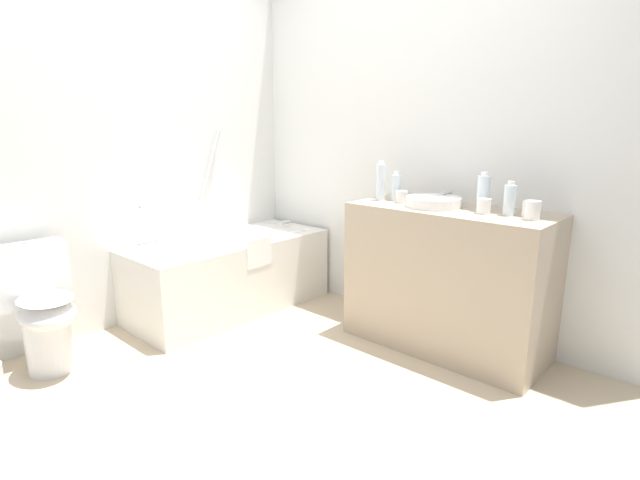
% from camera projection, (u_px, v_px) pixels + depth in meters
% --- Properties ---
extents(ground_plane, '(3.80, 3.80, 0.00)m').
position_uv_depth(ground_plane, '(261.00, 391.00, 2.56)').
color(ground_plane, '#C1AD8E').
extents(wall_back_tiled, '(3.20, 0.10, 2.45)m').
position_uv_depth(wall_back_tiled, '(113.00, 147.00, 3.21)').
color(wall_back_tiled, silver).
rests_on(wall_back_tiled, ground_plane).
extents(wall_right_mirror, '(0.10, 3.18, 2.45)m').
position_uv_depth(wall_right_mirror, '(417.00, 146.00, 3.31)').
color(wall_right_mirror, silver).
rests_on(wall_right_mirror, ground_plane).
extents(bathtub, '(1.49, 0.65, 1.33)m').
position_uv_depth(bathtub, '(230.00, 271.00, 3.64)').
color(bathtub, silver).
rests_on(bathtub, ground_plane).
extents(toilet, '(0.39, 0.50, 0.73)m').
position_uv_depth(toilet, '(42.00, 308.00, 2.73)').
color(toilet, white).
rests_on(toilet, ground_plane).
extents(vanity_counter, '(0.53, 1.20, 0.89)m').
position_uv_depth(vanity_counter, '(447.00, 279.00, 2.98)').
color(vanity_counter, tan).
rests_on(vanity_counter, ground_plane).
extents(sink_basin, '(0.33, 0.33, 0.06)m').
position_uv_depth(sink_basin, '(434.00, 202.00, 2.92)').
color(sink_basin, white).
rests_on(sink_basin, vanity_counter).
extents(sink_faucet, '(0.12, 0.15, 0.08)m').
position_uv_depth(sink_faucet, '(449.00, 198.00, 3.06)').
color(sink_faucet, silver).
rests_on(sink_faucet, vanity_counter).
extents(water_bottle_0, '(0.06, 0.06, 0.19)m').
position_uv_depth(water_bottle_0, '(510.00, 200.00, 2.64)').
color(water_bottle_0, silver).
rests_on(water_bottle_0, vanity_counter).
extents(water_bottle_1, '(0.06, 0.06, 0.26)m').
position_uv_depth(water_bottle_1, '(381.00, 182.00, 3.15)').
color(water_bottle_1, silver).
rests_on(water_bottle_1, vanity_counter).
extents(water_bottle_2, '(0.07, 0.07, 0.19)m').
position_uv_depth(water_bottle_2, '(396.00, 187.00, 3.14)').
color(water_bottle_2, silver).
rests_on(water_bottle_2, vanity_counter).
extents(water_bottle_3, '(0.07, 0.07, 0.22)m').
position_uv_depth(water_bottle_3, '(483.00, 193.00, 2.77)').
color(water_bottle_3, silver).
rests_on(water_bottle_3, vanity_counter).
extents(drinking_glass_0, '(0.07, 0.07, 0.08)m').
position_uv_depth(drinking_glass_0, '(401.00, 197.00, 3.07)').
color(drinking_glass_0, white).
rests_on(drinking_glass_0, vanity_counter).
extents(drinking_glass_1, '(0.08, 0.08, 0.10)m').
position_uv_depth(drinking_glass_1, '(533.00, 210.00, 2.52)').
color(drinking_glass_1, white).
rests_on(drinking_glass_1, vanity_counter).
extents(drinking_glass_2, '(0.06, 0.06, 0.09)m').
position_uv_depth(drinking_glass_2, '(528.00, 209.00, 2.60)').
color(drinking_glass_2, white).
rests_on(drinking_glass_2, vanity_counter).
extents(drinking_glass_3, '(0.07, 0.07, 0.08)m').
position_uv_depth(drinking_glass_3, '(484.00, 206.00, 2.70)').
color(drinking_glass_3, white).
rests_on(drinking_glass_3, vanity_counter).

